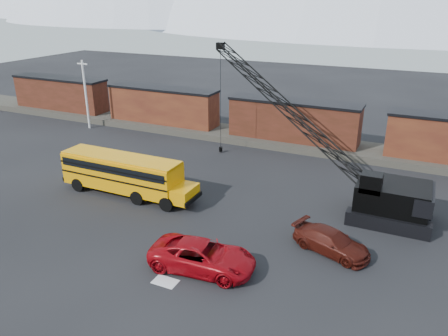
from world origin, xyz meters
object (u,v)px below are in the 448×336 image
(school_bus, at_px, (125,174))
(red_pickup, at_px, (203,256))
(crawler_crane, at_px, (286,107))
(maroon_suv, at_px, (331,242))

(school_bus, distance_m, red_pickup, 12.23)
(red_pickup, xyz_separation_m, crawler_crane, (0.02, 14.82, 5.50))
(maroon_suv, bearing_deg, crawler_crane, 51.56)
(red_pickup, relative_size, crawler_crane, 0.31)
(school_bus, distance_m, crawler_crane, 13.99)
(school_bus, relative_size, red_pickup, 1.88)
(maroon_suv, xyz_separation_m, crawler_crane, (-6.34, 9.83, 5.64))
(school_bus, xyz_separation_m, maroon_suv, (16.65, -1.56, -1.08))
(red_pickup, distance_m, maroon_suv, 8.08)
(school_bus, distance_m, maroon_suv, 16.76)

